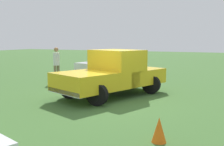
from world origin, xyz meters
TOP-DOWN VIEW (x-y plane):
  - ground_plane at (0.00, 0.00)m, footprint 80.00×80.00m
  - pickup_truck at (0.28, -0.88)m, footprint 3.35×4.93m
  - sedan_far at (3.10, -6.34)m, footprint 2.62×4.94m
  - person_visitor at (4.38, -2.66)m, footprint 0.40×0.40m
  - traffic_cone at (-2.65, 3.14)m, footprint 0.32×0.32m

SIDE VIEW (x-z plane):
  - ground_plane at x=0.00m, z-range 0.00..0.00m
  - traffic_cone at x=-2.65m, z-range 0.00..0.55m
  - sedan_far at x=3.10m, z-range -0.05..1.42m
  - pickup_truck at x=0.28m, z-range 0.02..1.81m
  - person_visitor at x=4.38m, z-range 0.13..1.92m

